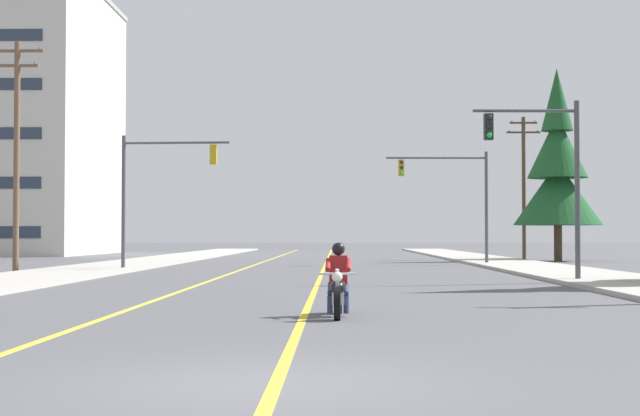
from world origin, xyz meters
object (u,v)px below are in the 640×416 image
traffic_signal_mid_right (457,189)px  traffic_signal_near_left (154,181)px  traffic_signal_near_right (548,164)px  utility_pole_left_near (17,148)px  motorcycle_with_rider (338,287)px  utility_pole_right_far (524,183)px  conifer_tree_right_verge_far (557,172)px

traffic_signal_mid_right → traffic_signal_near_left: bearing=-150.2°
traffic_signal_mid_right → traffic_signal_near_right: bearing=-88.1°
traffic_signal_near_left → traffic_signal_mid_right: size_ratio=1.00×
traffic_signal_near_left → utility_pole_left_near: bearing=-158.8°
traffic_signal_near_right → utility_pole_left_near: bearing=157.9°
traffic_signal_near_left → traffic_signal_mid_right: bearing=29.8°
motorcycle_with_rider → utility_pole_left_near: (-14.03, 21.99, 4.82)m
motorcycle_with_rider → utility_pole_left_near: bearing=122.5°
traffic_signal_near_right → utility_pole_left_near: utility_pole_left_near is taller
motorcycle_with_rider → utility_pole_left_near: utility_pole_left_near is taller
traffic_signal_near_right → traffic_signal_mid_right: (-0.64, 19.32, 0.12)m
motorcycle_with_rider → traffic_signal_near_left: size_ratio=0.35×
traffic_signal_mid_right → utility_pole_left_near: 23.22m
traffic_signal_mid_right → motorcycle_with_rider: bearing=-101.3°
traffic_signal_near_right → utility_pole_left_near: (-21.18, 8.58, 1.39)m
traffic_signal_mid_right → utility_pole_right_far: bearing=63.6°
motorcycle_with_rider → traffic_signal_near_right: traffic_signal_near_right is taller
traffic_signal_mid_right → utility_pole_left_near: utility_pole_left_near is taller
motorcycle_with_rider → traffic_signal_near_right: size_ratio=0.35×
traffic_signal_near_right → utility_pole_right_far: bearing=80.2°
traffic_signal_near_left → utility_pole_right_far: utility_pole_right_far is taller
traffic_signal_mid_right → utility_pole_right_far: 13.74m
motorcycle_with_rider → utility_pole_right_far: utility_pole_right_far is taller
utility_pole_left_near → utility_pole_right_far: 35.20m
traffic_signal_near_left → conifer_tree_right_verge_far: 27.72m
motorcycle_with_rider → conifer_tree_right_verge_far: size_ratio=0.18×
motorcycle_with_rider → traffic_signal_mid_right: bearing=78.7°
traffic_signal_mid_right → utility_pole_right_far: utility_pole_right_far is taller
utility_pole_left_near → traffic_signal_near_right: bearing=-22.1°
utility_pole_left_near → utility_pole_right_far: utility_pole_left_near is taller
traffic_signal_near_left → conifer_tree_right_verge_far: conifer_tree_right_verge_far is taller
utility_pole_left_near → conifer_tree_right_verge_far: (27.88, 18.62, 0.17)m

